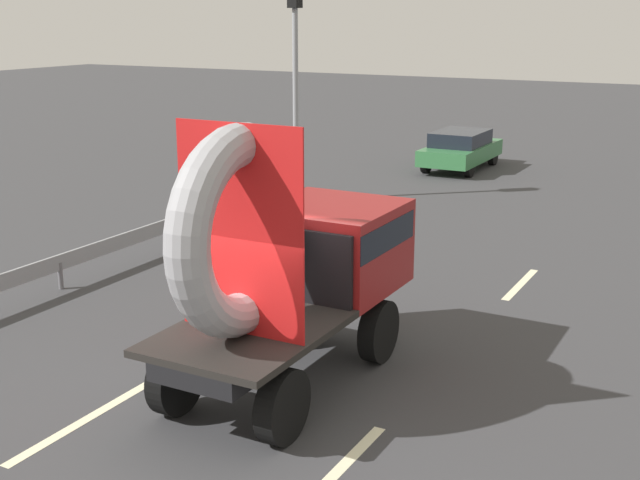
% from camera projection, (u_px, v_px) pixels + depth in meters
% --- Properties ---
extents(ground_plane, '(120.00, 120.00, 0.00)m').
position_uv_depth(ground_plane, '(252.00, 397.00, 11.94)').
color(ground_plane, '#38383A').
extents(flatbed_truck, '(2.02, 4.98, 4.01)m').
position_uv_depth(flatbed_truck, '(296.00, 259.00, 12.15)').
color(flatbed_truck, black).
rests_on(flatbed_truck, ground_plane).
extents(distant_sedan, '(1.78, 4.16, 1.36)m').
position_uv_depth(distant_sedan, '(461.00, 149.00, 29.25)').
color(distant_sedan, black).
rests_on(distant_sedan, ground_plane).
extents(traffic_light, '(0.42, 0.36, 6.37)m').
position_uv_depth(traffic_light, '(295.00, 58.00, 23.44)').
color(traffic_light, gray).
rests_on(traffic_light, ground_plane).
extents(guardrail, '(0.10, 13.89, 0.71)m').
position_uv_depth(guardrail, '(119.00, 243.00, 17.96)').
color(guardrail, gray).
rests_on(guardrail, ground_plane).
extents(lane_dash_left_near, '(0.16, 2.94, 0.01)m').
position_uv_depth(lane_dash_left_near, '(90.00, 417.00, 11.33)').
color(lane_dash_left_near, beige).
rests_on(lane_dash_left_near, ground_plane).
extents(lane_dash_left_far, '(0.16, 2.04, 0.01)m').
position_uv_depth(lane_dash_left_far, '(356.00, 262.00, 18.37)').
color(lane_dash_left_far, beige).
rests_on(lane_dash_left_far, ground_plane).
extents(lane_dash_right_near, '(0.16, 2.53, 0.01)m').
position_uv_depth(lane_dash_right_near, '(336.00, 473.00, 9.96)').
color(lane_dash_right_near, beige).
rests_on(lane_dash_right_near, ground_plane).
extents(lane_dash_right_far, '(0.16, 2.22, 0.01)m').
position_uv_depth(lane_dash_right_far, '(521.00, 284.00, 16.90)').
color(lane_dash_right_far, beige).
rests_on(lane_dash_right_far, ground_plane).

